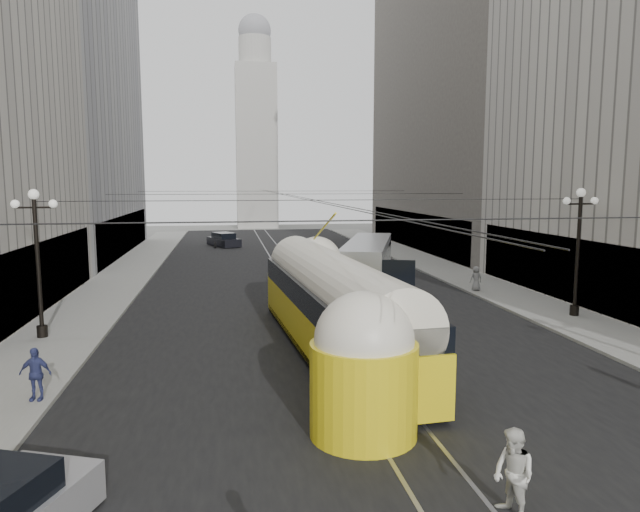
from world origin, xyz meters
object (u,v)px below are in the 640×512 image
object	(u,v)px
pedestrian_crossing_b	(514,475)
pedestrian_sidewalk_right	(476,278)
streetcar	(332,304)
pedestrian_sidewalk_left	(35,374)
city_bus	(368,262)

from	to	relation	value
pedestrian_crossing_b	pedestrian_sidewalk_right	size ratio (longest dim) A/B	1.25
streetcar	pedestrian_crossing_b	bearing A→B (deg)	-82.84
pedestrian_crossing_b	pedestrian_sidewalk_left	xyz separation A→B (m)	(-11.50, 7.99, 0.03)
pedestrian_sidewalk_right	pedestrian_crossing_b	bearing A→B (deg)	65.48
streetcar	pedestrian_sidewalk_left	world-z (taller)	streetcar
pedestrian_crossing_b	pedestrian_sidewalk_left	distance (m)	14.00
pedestrian_sidewalk_right	streetcar	bearing A→B (deg)	42.56
city_bus	pedestrian_crossing_b	size ratio (longest dim) A/B	6.57
pedestrian_sidewalk_right	pedestrian_sidewalk_left	xyz separation A→B (m)	(-21.05, -14.72, 0.07)
pedestrian_sidewalk_left	pedestrian_crossing_b	bearing A→B (deg)	-27.25
pedestrian_crossing_b	pedestrian_sidewalk_right	xyz separation A→B (m)	(9.55, 22.71, -0.04)
streetcar	pedestrian_sidewalk_right	bearing A→B (deg)	44.26
city_bus	pedestrian_sidewalk_left	size ratio (longest dim) A/B	7.52
streetcar	pedestrian_crossing_b	distance (m)	12.07
streetcar	pedestrian_crossing_b	size ratio (longest dim) A/B	9.65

